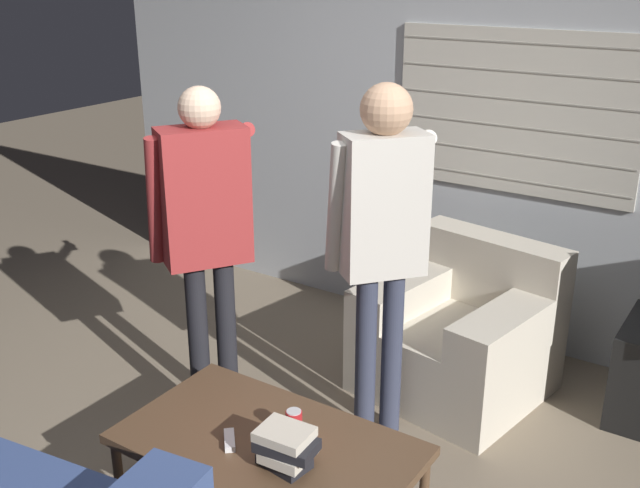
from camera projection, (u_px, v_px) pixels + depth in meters
name	position (u px, v px, depth m)	size (l,w,h in m)	color
wall_back	(461.00, 126.00, 4.39)	(5.20, 0.08, 2.55)	#ADB2B7
armchair_beige	(461.00, 334.00, 4.01)	(0.99, 0.98, 0.80)	beige
coffee_table	(268.00, 448.00, 2.94)	(1.17, 0.67, 0.43)	brown
person_left_standing	(205.00, 219.00, 3.48)	(0.59, 0.77, 1.68)	black
person_right_standing	(382.00, 224.00, 3.34)	(0.51, 0.74, 1.72)	#33384C
book_stack	(286.00, 448.00, 2.75)	(0.24, 0.19, 0.16)	black
soda_can	(294.00, 425.00, 2.92)	(0.07, 0.07, 0.13)	red
spare_remote	(230.00, 440.00, 2.91)	(0.12, 0.12, 0.02)	white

